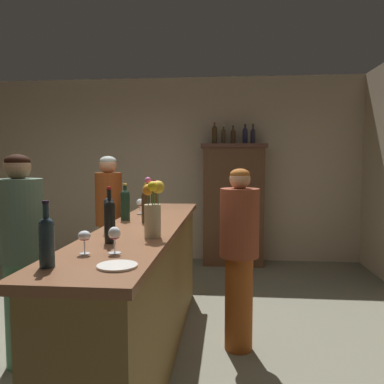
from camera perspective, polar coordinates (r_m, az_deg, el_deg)
The scene contains 24 objects.
floor at distance 3.63m, azimuth -10.24°, elevation -21.33°, with size 7.87×7.87×0.00m, color slate.
wall_back at distance 6.29m, azimuth -2.85°, elevation 3.32°, with size 6.01×0.12×2.89m, color #C4AF93.
bar_counter at distance 3.23m, azimuth -7.03°, elevation -14.17°, with size 0.58×3.05×1.08m.
display_cabinet at distance 5.94m, azimuth 6.11°, elevation -1.51°, with size 0.98×0.45×1.84m.
wine_bottle_rose at distance 2.42m, azimuth -11.98°, elevation -3.93°, with size 0.07×0.07×0.35m.
wine_bottle_syrah at distance 3.18m, azimuth -6.81°, elevation -1.90°, with size 0.07×0.07×0.32m.
wine_bottle_riesling at distance 1.97m, azimuth -20.57°, elevation -6.43°, with size 0.07×0.07×0.32m.
wine_bottle_pinot at distance 2.77m, azimuth -12.12°, elevation -3.06°, with size 0.07×0.07×0.31m.
wine_bottle_chardonnay at distance 4.06m, azimuth -5.58°, elevation -0.60°, with size 0.06×0.06×0.31m.
wine_bottle_malbec at distance 3.33m, azimuth -9.78°, elevation -1.63°, with size 0.08×0.08×0.31m.
wine_glass_front at distance 2.18m, azimuth -15.52°, elevation -6.39°, with size 0.07×0.07×0.13m.
wine_glass_mid at distance 2.16m, azimuth -11.32°, elevation -6.21°, with size 0.07×0.07×0.15m.
wine_glass_rear at distance 3.73m, azimuth -7.66°, elevation -1.69°, with size 0.07×0.07×0.14m.
wine_glass_spare at distance 3.55m, azimuth -6.91°, elevation -1.85°, with size 0.08×0.08×0.14m.
flower_arrangement at distance 2.55m, azimuth -5.75°, elevation -2.32°, with size 0.14×0.13×0.40m.
cheese_plate at distance 1.90m, azimuth -10.92°, elevation -10.60°, with size 0.19×0.19×0.01m, color white.
display_bottle_left at distance 5.93m, azimuth 3.32°, elevation 8.48°, with size 0.08×0.08×0.32m.
display_bottle_midleft at distance 5.92m, azimuth 4.63°, elevation 8.27°, with size 0.06×0.06×0.28m.
display_bottle_center at distance 5.92m, azimuth 6.05°, elevation 8.20°, with size 0.07×0.07×0.27m.
display_bottle_midright at distance 5.93m, azimuth 7.80°, elevation 8.30°, with size 0.08×0.08×0.29m.
display_bottle_right at distance 5.93m, azimuth 8.93°, elevation 8.20°, with size 0.07×0.07×0.30m.
patron_by_cabinet at distance 4.56m, azimuth -12.10°, elevation -3.87°, with size 0.30×0.30×1.64m.
patron_redhead at distance 3.25m, azimuth -23.87°, elevation -7.97°, with size 0.35×0.35×1.63m.
bartender at distance 3.27m, azimuth 6.95°, elevation -8.66°, with size 0.32×0.32×1.52m.
Camera 1 is at (0.90, -3.14, 1.58)m, focal length 36.33 mm.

